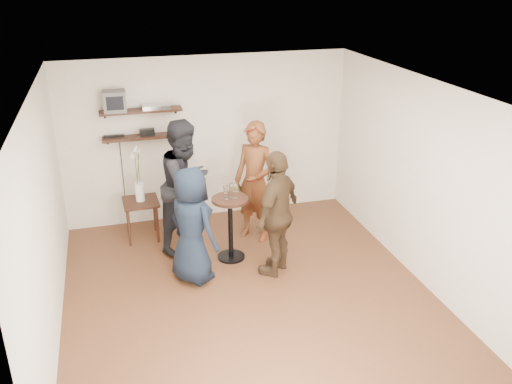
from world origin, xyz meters
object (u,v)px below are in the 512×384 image
(side_table, at_px, (141,207))
(person_navy, at_px, (192,226))
(crt_monitor, at_px, (114,101))
(dvd_deck, at_px, (156,107))
(drinks_table, at_px, (230,220))
(radio, at_px, (147,132))
(person_dark, at_px, (186,186))
(person_brown, at_px, (277,214))
(person_plaid, at_px, (255,182))

(side_table, height_order, person_navy, person_navy)
(crt_monitor, bearing_deg, dvd_deck, 0.00)
(side_table, relative_size, drinks_table, 0.67)
(radio, xyz_separation_m, person_dark, (0.42, -0.89, -0.56))
(person_brown, bearing_deg, person_navy, -50.39)
(side_table, height_order, person_plaid, person_plaid)
(person_plaid, distance_m, person_brown, 1.03)
(dvd_deck, xyz_separation_m, radio, (-0.16, 0.00, -0.38))
(drinks_table, height_order, person_brown, person_brown)
(dvd_deck, height_order, person_brown, dvd_deck)
(drinks_table, distance_m, person_brown, 0.77)
(dvd_deck, height_order, side_table, dvd_deck)
(crt_monitor, height_order, person_navy, crt_monitor)
(person_dark, relative_size, person_navy, 1.23)
(dvd_deck, bearing_deg, side_table, -128.94)
(side_table, height_order, person_brown, person_brown)
(side_table, bearing_deg, person_dark, -34.92)
(dvd_deck, relative_size, drinks_table, 0.44)
(person_plaid, height_order, person_navy, person_plaid)
(drinks_table, relative_size, person_dark, 0.48)
(dvd_deck, distance_m, person_dark, 1.32)
(crt_monitor, distance_m, person_plaid, 2.34)
(radio, xyz_separation_m, person_brown, (1.45, -1.91, -0.66))
(crt_monitor, height_order, side_table, crt_monitor)
(person_plaid, bearing_deg, person_dark, -135.50)
(person_plaid, relative_size, person_dark, 0.94)
(person_navy, bearing_deg, side_table, -12.44)
(radio, bearing_deg, person_brown, -52.83)
(radio, height_order, drinks_table, radio)
(drinks_table, bearing_deg, person_brown, -44.86)
(radio, relative_size, person_plaid, 0.12)
(side_table, xyz_separation_m, person_plaid, (1.64, -0.43, 0.39))
(drinks_table, distance_m, person_navy, 0.75)
(side_table, bearing_deg, drinks_table, -39.70)
(person_plaid, relative_size, person_brown, 1.05)
(drinks_table, xyz_separation_m, person_plaid, (0.50, 0.52, 0.31))
(crt_monitor, bearing_deg, person_brown, -45.54)
(drinks_table, bearing_deg, person_navy, -145.63)
(person_dark, bearing_deg, side_table, 99.86)
(crt_monitor, distance_m, drinks_table, 2.42)
(radio, height_order, person_navy, radio)
(dvd_deck, xyz_separation_m, side_table, (-0.36, -0.45, -1.38))
(crt_monitor, distance_m, person_dark, 1.62)
(drinks_table, height_order, person_dark, person_dark)
(crt_monitor, relative_size, drinks_table, 0.35)
(radio, distance_m, person_dark, 1.13)
(person_dark, bearing_deg, person_plaid, -44.50)
(radio, height_order, person_dark, person_dark)
(person_plaid, distance_m, person_navy, 1.44)
(side_table, bearing_deg, person_plaid, -14.57)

